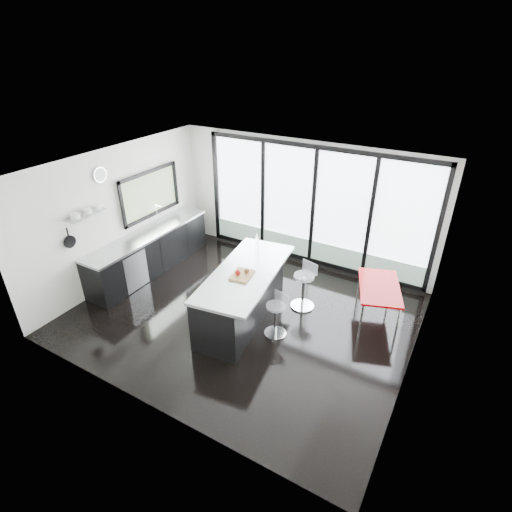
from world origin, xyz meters
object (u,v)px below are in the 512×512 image
Objects in this scene: red_table at (377,301)px; island at (242,293)px; bar_stool_far at (303,291)px; bar_stool_near at (276,320)px.

island is at bearing -149.83° from red_table.
red_table is at bearing 30.17° from island.
island reaches higher than bar_stool_far.
bar_stool_near is 0.86× the size of bar_stool_far.
red_table reaches higher than bar_stool_near.
island is 1.21m from bar_stool_far.
bar_stool_near is (0.78, -0.15, -0.20)m from island.
bar_stool_far is (0.85, 0.85, -0.15)m from island.
island is 0.81m from bar_stool_near.
red_table is (1.39, 1.40, 0.02)m from bar_stool_near.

